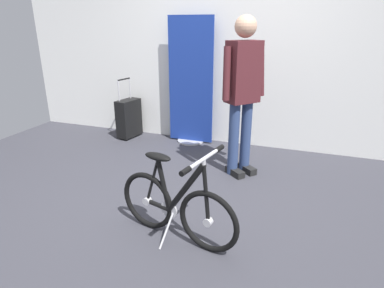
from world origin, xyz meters
TOP-DOWN VIEW (x-y plane):
  - ground_plane at (0.00, 0.00)m, footprint 6.09×6.09m
  - back_wall at (0.00, 1.87)m, footprint 6.09×0.10m
  - floor_banner_stand at (-0.50, 1.68)m, footprint 0.60×0.36m
  - folding_bike_foreground at (0.13, -0.38)m, footprint 1.00×0.53m
  - visitor_near_wall at (0.33, 0.93)m, footprint 0.39×0.42m
  - rolling_suitcase at (-1.38, 1.56)m, footprint 0.25×0.39m

SIDE VIEW (x-z plane):
  - ground_plane at x=0.00m, z-range 0.00..0.00m
  - folding_bike_foreground at x=0.13m, z-range -0.08..0.64m
  - rolling_suitcase at x=-1.38m, z-range -0.13..0.70m
  - floor_banner_stand at x=-0.50m, z-range -0.09..1.54m
  - visitor_near_wall at x=0.33m, z-range 0.11..1.72m
  - back_wall at x=0.00m, z-range 0.00..2.89m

